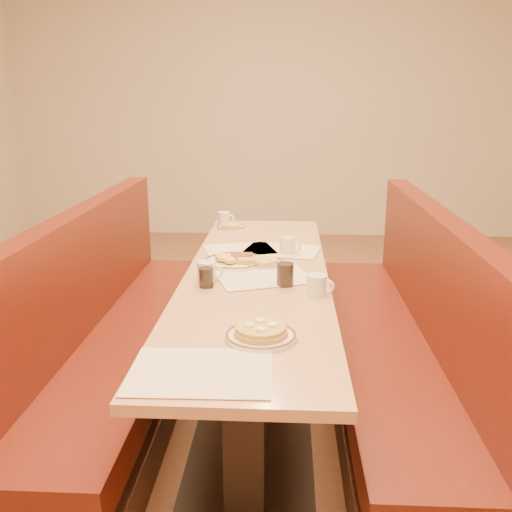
# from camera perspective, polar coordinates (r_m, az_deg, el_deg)

# --- Properties ---
(ground) EXTENTS (8.00, 8.00, 0.00)m
(ground) POSITION_cam_1_polar(r_m,az_deg,el_deg) (3.11, 0.02, -15.14)
(ground) COLOR #9E6647
(ground) RESTS_ON ground
(room_envelope) EXTENTS (6.04, 8.04, 2.82)m
(room_envelope) POSITION_cam_1_polar(r_m,az_deg,el_deg) (2.69, 0.03, 22.91)
(room_envelope) COLOR beige
(room_envelope) RESTS_ON ground
(diner_table) EXTENTS (0.70, 2.50, 0.75)m
(diner_table) POSITION_cam_1_polar(r_m,az_deg,el_deg) (2.93, 0.02, -8.86)
(diner_table) COLOR black
(diner_table) RESTS_ON ground
(booth_left) EXTENTS (0.55, 2.50, 1.05)m
(booth_left) POSITION_cam_1_polar(r_m,az_deg,el_deg) (3.06, -13.94, -8.51)
(booth_left) COLOR #4C3326
(booth_left) RESTS_ON ground
(booth_right) EXTENTS (0.55, 2.50, 1.05)m
(booth_right) POSITION_cam_1_polar(r_m,az_deg,el_deg) (2.99, 14.34, -9.13)
(booth_right) COLOR #4C3326
(booth_right) RESTS_ON ground
(placemat_near_left) EXTENTS (0.46, 0.35, 0.00)m
(placemat_near_left) POSITION_cam_1_polar(r_m,az_deg,el_deg) (1.85, -5.56, -11.42)
(placemat_near_left) COLOR #F3E7BE
(placemat_near_left) RESTS_ON diner_table
(placemat_near_right) EXTENTS (0.53, 0.46, 0.00)m
(placemat_near_right) POSITION_cam_1_polar(r_m,az_deg,el_deg) (2.75, 0.74, -2.09)
(placemat_near_right) COLOR #F3E7BE
(placemat_near_right) RESTS_ON diner_table
(placemat_far_left) EXTENTS (0.45, 0.38, 0.00)m
(placemat_far_left) POSITION_cam_1_polar(r_m,az_deg,el_deg) (3.24, -1.66, 0.66)
(placemat_far_left) COLOR #F3E7BE
(placemat_far_left) RESTS_ON diner_table
(placemat_far_right) EXTENTS (0.46, 0.39, 0.00)m
(placemat_far_right) POSITION_cam_1_polar(r_m,az_deg,el_deg) (3.23, 2.59, 0.60)
(placemat_far_right) COLOR #F3E7BE
(placemat_far_right) RESTS_ON diner_table
(pancake_plate) EXTENTS (0.26, 0.26, 0.06)m
(pancake_plate) POSITION_cam_1_polar(r_m,az_deg,el_deg) (2.07, 0.49, -7.77)
(pancake_plate) COLOR silver
(pancake_plate) RESTS_ON diner_table
(eggs_plate) EXTENTS (0.32, 0.32, 0.06)m
(eggs_plate) POSITION_cam_1_polar(r_m,az_deg,el_deg) (2.96, -2.23, -0.48)
(eggs_plate) COLOR silver
(eggs_plate) RESTS_ON diner_table
(extra_plate_mid) EXTENTS (0.22, 0.22, 0.04)m
(extra_plate_mid) POSITION_cam_1_polar(r_m,az_deg,el_deg) (2.95, 0.69, -0.64)
(extra_plate_mid) COLOR silver
(extra_plate_mid) RESTS_ON diner_table
(extra_plate_far) EXTENTS (0.19, 0.19, 0.04)m
(extra_plate_far) POSITION_cam_1_polar(r_m,az_deg,el_deg) (3.78, -2.52, 2.97)
(extra_plate_far) COLOR silver
(extra_plate_far) RESTS_ON diner_table
(coffee_mug_a) EXTENTS (0.12, 0.09, 0.09)m
(coffee_mug_a) POSITION_cam_1_polar(r_m,az_deg,el_deg) (2.50, 6.16, -2.91)
(coffee_mug_a) COLOR silver
(coffee_mug_a) RESTS_ON diner_table
(coffee_mug_b) EXTENTS (0.12, 0.09, 0.09)m
(coffee_mug_b) POSITION_cam_1_polar(r_m,az_deg,el_deg) (2.69, -4.88, -1.53)
(coffee_mug_b) COLOR silver
(coffee_mug_b) RESTS_ON diner_table
(coffee_mug_c) EXTENTS (0.12, 0.09, 0.09)m
(coffee_mug_c) POSITION_cam_1_polar(r_m,az_deg,el_deg) (3.15, 3.25, 1.07)
(coffee_mug_c) COLOR silver
(coffee_mug_c) RESTS_ON diner_table
(coffee_mug_d) EXTENTS (0.12, 0.08, 0.09)m
(coffee_mug_d) POSITION_cam_1_polar(r_m,az_deg,el_deg) (3.87, -3.19, 3.78)
(coffee_mug_d) COLOR silver
(coffee_mug_d) RESTS_ON diner_table
(soda_tumbler_near) EXTENTS (0.07, 0.07, 0.09)m
(soda_tumbler_near) POSITION_cam_1_polar(r_m,az_deg,el_deg) (2.61, -4.99, -2.16)
(soda_tumbler_near) COLOR black
(soda_tumbler_near) RESTS_ON diner_table
(soda_tumbler_mid) EXTENTS (0.08, 0.08, 0.11)m
(soda_tumbler_mid) POSITION_cam_1_polar(r_m,az_deg,el_deg) (2.62, 2.93, -1.86)
(soda_tumbler_mid) COLOR black
(soda_tumbler_mid) RESTS_ON diner_table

